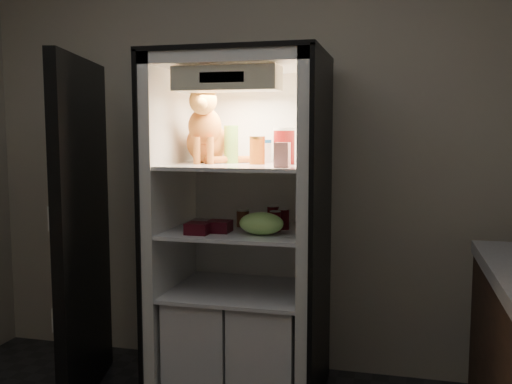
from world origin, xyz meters
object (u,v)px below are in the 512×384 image
Objects in this scene: grape_bag at (261,223)px; soda_can_b at (284,219)px; parmesan_shaker at (231,144)px; condiment_jar at (243,218)px; refrigerator at (242,254)px; berry_box_right at (219,226)px; pepper_jar at (284,146)px; soda_can_a at (273,217)px; mayo_tub at (263,151)px; tabby_cat at (206,133)px; berry_box_left at (198,228)px; salsa_jar at (257,150)px; cream_carton at (282,155)px; soda_can_c at (275,221)px.

soda_can_b is at bearing 66.00° from grape_bag.
parmesan_shaker reaches higher than condiment_jar.
refrigerator reaches higher than berry_box_right.
pepper_jar is 1.62× the size of soda_can_a.
soda_can_b is at bearing -42.62° from mayo_tub.
tabby_cat is 1.94× the size of grape_bag.
mayo_tub is 0.59m from berry_box_left.
grape_bag is (0.06, -0.15, -0.37)m from salsa_jar.
parmesan_shaker is at bearing 173.35° from soda_can_b.
berry_box_right is (-0.31, -0.16, -0.03)m from soda_can_b.
refrigerator is 0.20m from condiment_jar.
salsa_jar reaches higher than cream_carton.
pepper_jar is 1.66× the size of berry_box_left.
grape_bag is at bearing -116.80° from soda_can_c.
berry_box_left is (-0.16, -0.28, -0.02)m from condiment_jar.
cream_carton reaches higher than condiment_jar.
refrigerator is at bearing -125.71° from mayo_tub.
soda_can_c is at bearing -23.22° from refrigerator.
mayo_tub is at bearing 115.79° from cream_carton.
grape_bag is (-0.08, -0.19, -0.39)m from pepper_jar.
pepper_jar is at bearing -41.13° from mayo_tub.
pepper_jar is 0.55m from berry_box_right.
parmesan_shaker reaches higher than salsa_jar.
grape_bag reaches higher than berry_box_left.
grape_bag is (0.36, -0.21, -0.46)m from tabby_cat.
tabby_cat is 3.82× the size of berry_box_left.
mayo_tub reaches higher than soda_can_a.
soda_can_c is 0.11m from grape_bag.
condiment_jar reaches higher than berry_box_right.
salsa_jar is 1.24× the size of soda_can_a.
pepper_jar is at bearing -7.34° from condiment_jar.
cream_carton is at bearing -51.16° from salsa_jar.
pepper_jar reaches higher than soda_can_c.
condiment_jar is (-0.24, 0.03, -0.40)m from pepper_jar.
soda_can_a is at bearing 107.87° from soda_can_c.
soda_can_c is at bearing -22.50° from parmesan_shaker.
soda_can_b is at bearing 10.70° from salsa_jar.
salsa_jar is 0.40m from soda_can_b.
mayo_tub is 1.15× the size of soda_can_b.
tabby_cat reaches higher than mayo_tub.
parmesan_shaker is 1.85× the size of soda_can_b.
parmesan_shaker is 0.50m from grape_bag.
condiment_jar is (-0.24, 0.04, -0.01)m from soda_can_b.
parmesan_shaker reaches higher than mayo_tub.
mayo_tub is 1.05× the size of cream_carton.
mayo_tub is at bearing 101.68° from grape_bag.
parmesan_shaker is 0.47m from berry_box_right.
soda_can_c is at bearing -107.54° from pepper_jar.
salsa_jar is 1.33× the size of soda_can_b.
soda_can_b is 0.08m from soda_can_c.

